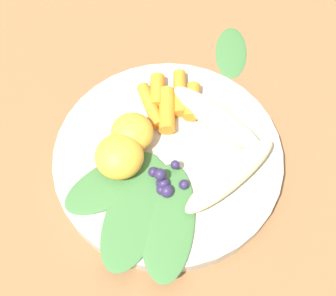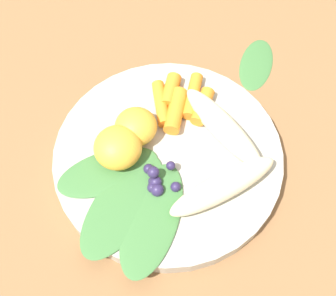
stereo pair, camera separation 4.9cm
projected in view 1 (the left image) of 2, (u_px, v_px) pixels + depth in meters
name	position (u px, v px, depth m)	size (l,w,h in m)	color
ground_plane	(168.00, 161.00, 0.52)	(2.40, 2.40, 0.00)	brown
bowl	(168.00, 157.00, 0.51)	(0.27, 0.27, 0.02)	#B2AD9E
banana_peeled_left	(215.00, 116.00, 0.50)	(0.13, 0.03, 0.03)	beige
banana_peeled_right	(231.00, 175.00, 0.47)	(0.13, 0.03, 0.03)	beige
orange_segment_near	(119.00, 156.00, 0.47)	(0.06, 0.06, 0.04)	#F4A833
orange_segment_far	(132.00, 132.00, 0.49)	(0.05, 0.05, 0.04)	#F4A833
carrot_front	(192.00, 101.00, 0.52)	(0.02, 0.02, 0.05)	orange
carrot_mid_left	(180.00, 93.00, 0.53)	(0.02, 0.02, 0.06)	orange
carrot_mid_right	(167.00, 110.00, 0.51)	(0.02, 0.02, 0.06)	orange
carrot_rear	(157.00, 91.00, 0.53)	(0.02, 0.02, 0.05)	orange
carrot_small	(151.00, 106.00, 0.52)	(0.02, 0.02, 0.06)	orange
blueberry_pile	(165.00, 183.00, 0.47)	(0.04, 0.04, 0.02)	#2D234C
coconut_shred_patch	(144.00, 210.00, 0.46)	(0.05, 0.05, 0.00)	white
kale_leaf_left	(112.00, 180.00, 0.48)	(0.12, 0.05, 0.01)	#3D7038
kale_leaf_right	(136.00, 211.00, 0.46)	(0.14, 0.06, 0.01)	#3D7038
kale_leaf_rear	(168.00, 220.00, 0.45)	(0.14, 0.06, 0.01)	#3D7038
kale_leaf_stray	(231.00, 51.00, 0.60)	(0.10, 0.04, 0.01)	#3D7038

